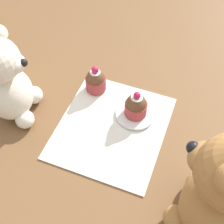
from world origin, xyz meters
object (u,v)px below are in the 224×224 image
at_px(teddy_bear_tan, 220,190).
at_px(saucer_plate, 135,114).
at_px(cupcake_near_cream_bear, 96,80).
at_px(cupcake_near_tan_bear, 136,106).
at_px(teddy_bear_cream, 7,82).

relative_size(teddy_bear_tan, saucer_plate, 2.81).
distance_m(teddy_bear_tan, saucer_plate, 0.27).
height_order(cupcake_near_cream_bear, cupcake_near_tan_bear, cupcake_near_tan_bear).
bearing_deg(cupcake_near_tan_bear, cupcake_near_cream_bear, 69.62).
distance_m(teddy_bear_cream, saucer_plate, 0.28).
xyz_separation_m(teddy_bear_tan, cupcake_near_tan_bear, (0.17, 0.18, -0.08)).
distance_m(teddy_bear_cream, cupcake_near_tan_bear, 0.27).
relative_size(saucer_plate, cupcake_near_tan_bear, 1.29).
xyz_separation_m(teddy_bear_tan, saucer_plate, (0.17, 0.18, -0.11)).
relative_size(teddy_bear_cream, teddy_bear_tan, 0.85).
height_order(teddy_bear_cream, cupcake_near_cream_bear, teddy_bear_cream).
bearing_deg(teddy_bear_tan, cupcake_near_tan_bear, -116.11).
height_order(teddy_bear_cream, cupcake_near_tan_bear, teddy_bear_cream).
bearing_deg(cupcake_near_tan_bear, teddy_bear_tan, -133.30).
height_order(teddy_bear_tan, saucer_plate, teddy_bear_tan).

